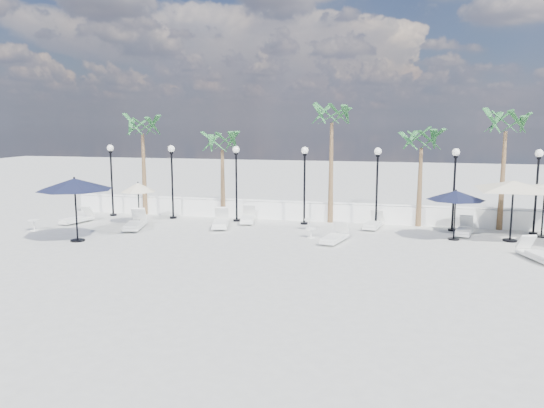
% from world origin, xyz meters
% --- Properties ---
extents(ground, '(100.00, 100.00, 0.00)m').
position_xyz_m(ground, '(0.00, 0.00, 0.00)').
color(ground, '#A6A6A1').
rests_on(ground, ground).
extents(balustrade, '(26.00, 0.30, 1.01)m').
position_xyz_m(balustrade, '(0.00, 7.50, 0.47)').
color(balustrade, white).
rests_on(balustrade, ground).
extents(lamppost_0, '(0.36, 0.36, 3.84)m').
position_xyz_m(lamppost_0, '(-10.50, 6.50, 2.49)').
color(lamppost_0, black).
rests_on(lamppost_0, ground).
extents(lamppost_1, '(0.36, 0.36, 3.84)m').
position_xyz_m(lamppost_1, '(-7.00, 6.50, 2.49)').
color(lamppost_1, black).
rests_on(lamppost_1, ground).
extents(lamppost_2, '(0.36, 0.36, 3.84)m').
position_xyz_m(lamppost_2, '(-3.50, 6.50, 2.49)').
color(lamppost_2, black).
rests_on(lamppost_2, ground).
extents(lamppost_3, '(0.36, 0.36, 3.84)m').
position_xyz_m(lamppost_3, '(0.00, 6.50, 2.49)').
color(lamppost_3, black).
rests_on(lamppost_3, ground).
extents(lamppost_4, '(0.36, 0.36, 3.84)m').
position_xyz_m(lamppost_4, '(3.50, 6.50, 2.49)').
color(lamppost_4, black).
rests_on(lamppost_4, ground).
extents(lamppost_5, '(0.36, 0.36, 3.84)m').
position_xyz_m(lamppost_5, '(7.00, 6.50, 2.49)').
color(lamppost_5, black).
rests_on(lamppost_5, ground).
extents(lamppost_6, '(0.36, 0.36, 3.84)m').
position_xyz_m(lamppost_6, '(10.50, 6.50, 2.49)').
color(lamppost_6, black).
rests_on(lamppost_6, ground).
extents(palm_0, '(2.60, 2.60, 5.50)m').
position_xyz_m(palm_0, '(-9.00, 7.30, 4.53)').
color(palm_0, brown).
rests_on(palm_0, ground).
extents(palm_1, '(2.60, 2.60, 4.70)m').
position_xyz_m(palm_1, '(-4.50, 7.30, 3.75)').
color(palm_1, brown).
rests_on(palm_1, ground).
extents(palm_2, '(2.60, 2.60, 6.10)m').
position_xyz_m(palm_2, '(1.20, 7.30, 5.12)').
color(palm_2, brown).
rests_on(palm_2, ground).
extents(palm_3, '(2.60, 2.60, 4.90)m').
position_xyz_m(palm_3, '(5.50, 7.30, 3.95)').
color(palm_3, brown).
rests_on(palm_3, ground).
extents(palm_4, '(2.60, 2.60, 5.70)m').
position_xyz_m(palm_4, '(9.20, 7.30, 4.73)').
color(palm_4, brown).
rests_on(palm_4, ground).
extents(lounger_0, '(1.22, 2.26, 0.81)m').
position_xyz_m(lounger_0, '(-7.57, 3.41, 0.27)').
color(lounger_0, white).
rests_on(lounger_0, ground).
extents(lounger_1, '(1.02, 1.96, 0.70)m').
position_xyz_m(lounger_1, '(-11.13, 4.12, 0.24)').
color(lounger_1, white).
rests_on(lounger_1, ground).
extents(lounger_2, '(1.01, 2.06, 0.74)m').
position_xyz_m(lounger_2, '(-2.82, 6.22, 0.25)').
color(lounger_2, white).
rests_on(lounger_2, ground).
extents(lounger_3, '(1.20, 2.23, 0.80)m').
position_xyz_m(lounger_3, '(-3.76, 4.73, 0.27)').
color(lounger_3, white).
rests_on(lounger_3, ground).
extents(lounger_4, '(1.09, 2.08, 0.74)m').
position_xyz_m(lounger_4, '(1.96, 2.80, 0.25)').
color(lounger_4, white).
rests_on(lounger_4, ground).
extents(lounger_5, '(0.97, 2.03, 0.73)m').
position_xyz_m(lounger_5, '(3.41, 6.22, 0.25)').
color(lounger_5, white).
rests_on(lounger_5, ground).
extents(lounger_6, '(1.03, 2.01, 0.72)m').
position_xyz_m(lounger_6, '(7.44, 5.63, 0.24)').
color(lounger_6, white).
rests_on(lounger_6, ground).
extents(lounger_7, '(1.23, 2.03, 0.73)m').
position_xyz_m(lounger_7, '(9.53, 1.61, 0.24)').
color(lounger_7, white).
rests_on(lounger_7, ground).
extents(side_table_0, '(0.53, 0.53, 0.52)m').
position_xyz_m(side_table_0, '(-12.00, 2.00, 0.31)').
color(side_table_0, white).
rests_on(side_table_0, ground).
extents(side_table_1, '(0.45, 0.45, 0.44)m').
position_xyz_m(side_table_1, '(0.84, 3.49, 0.26)').
color(side_table_1, white).
rests_on(side_table_1, ground).
extents(side_table_2, '(0.51, 0.51, 0.49)m').
position_xyz_m(side_table_2, '(0.48, 5.20, 0.30)').
color(side_table_2, white).
rests_on(side_table_2, ground).
extents(parasol_navy_left, '(3.12, 3.12, 2.76)m').
position_xyz_m(parasol_navy_left, '(-8.75, 0.52, 2.43)').
color(parasol_navy_left, black).
rests_on(parasol_navy_left, ground).
extents(parasol_navy_mid, '(2.45, 2.45, 2.19)m').
position_xyz_m(parasol_navy_mid, '(6.89, 4.52, 1.93)').
color(parasol_navy_mid, black).
rests_on(parasol_navy_mid, ground).
extents(parasol_cream_sq_b, '(5.57, 5.57, 2.79)m').
position_xyz_m(parasol_cream_sq_b, '(9.20, 4.76, 2.58)').
color(parasol_cream_sq_b, black).
rests_on(parasol_cream_sq_b, ground).
extents(parasol_cream_small, '(1.73, 1.73, 2.12)m').
position_xyz_m(parasol_cream_small, '(-7.98, 4.62, 1.82)').
color(parasol_cream_small, black).
rests_on(parasol_cream_small, ground).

